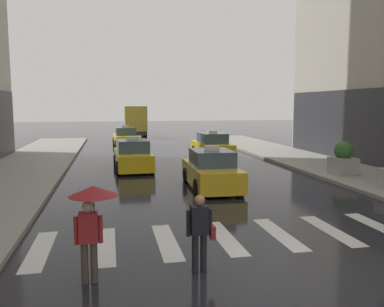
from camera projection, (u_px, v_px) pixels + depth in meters
ground_plane at (306, 285)px, 7.77m from camera, size 160.00×160.00×0.00m
crosswalk_markings at (252, 235)px, 10.69m from camera, size 11.30×2.80×0.01m
taxi_lead at (211, 171)px, 16.74m from camera, size 2.03×4.59×1.80m
taxi_second at (133, 156)px, 21.52m from camera, size 2.04×4.59×1.80m
taxi_third at (212, 146)px, 26.66m from camera, size 2.11×4.62×1.80m
taxi_fourth at (125, 138)px, 33.53m from camera, size 2.09×4.61×1.80m
box_truck at (135, 120)px, 42.91m from camera, size 2.37×7.57×3.35m
pedestrian_with_umbrella at (92, 207)px, 7.70m from camera, size 0.96×0.96×1.94m
pedestrian_with_handbag at (200, 229)px, 8.25m from camera, size 0.60×0.24×1.65m
planter_mid_block at (343, 159)px, 19.27m from camera, size 1.10×1.10×1.60m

